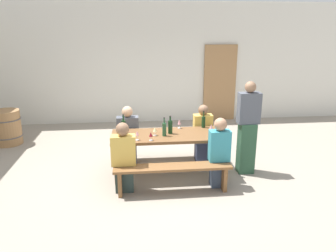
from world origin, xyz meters
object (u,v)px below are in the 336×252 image
object	(u,v)px
tasting_table	(168,138)
wine_glass_2	(137,134)
wine_bottle_0	(170,127)
seated_guest_far_0	(128,137)
wine_bottle_4	(124,126)
wine_bottle_1	(164,129)
wooden_door	(220,83)
seated_guest_near_0	(124,159)
seated_guest_far_1	(203,134)
wine_glass_0	(151,135)
wine_bottle_3	(203,122)
bench_far	(164,142)
wine_barrel	(7,127)
wine_glass_4	(179,122)
seated_guest_near_1	(219,154)
wine_glass_1	(155,130)
standing_host	(247,130)
wine_glass_3	(211,127)
bench_near	(173,172)
wine_bottle_2	(220,128)

from	to	relation	value
tasting_table	wine_glass_2	world-z (taller)	wine_glass_2
wine_bottle_0	seated_guest_far_0	bearing A→B (deg)	145.22
wine_bottle_4	wine_bottle_1	bearing A→B (deg)	-16.70
wooden_door	wine_bottle_0	xyz separation A→B (m)	(-1.78, -3.45, -0.18)
wine_bottle_4	seated_guest_near_0	size ratio (longest dim) A/B	0.30
seated_guest_far_1	wine_bottle_4	bearing A→B (deg)	-74.21
wine_glass_2	wine_glass_0	bearing A→B (deg)	-8.99
wine_bottle_4	seated_guest_far_1	distance (m)	1.61
wine_bottle_0	wine_bottle_3	size ratio (longest dim) A/B	1.01
seated_guest_near_0	seated_guest_far_1	world-z (taller)	seated_guest_near_0
bench_far	wine_barrel	bearing A→B (deg)	159.79
wine_glass_4	seated_guest_near_1	distance (m)	1.08
wine_bottle_4	wine_barrel	world-z (taller)	wine_bottle_4
wine_glass_1	seated_guest_far_1	distance (m)	1.19
wine_barrel	seated_guest_near_0	bearing A→B (deg)	-43.44
bench_far	wine_bottle_0	size ratio (longest dim) A/B	5.84
wine_bottle_1	seated_guest_near_1	xyz separation A→B (m)	(0.86, -0.47, -0.30)
wine_glass_0	wine_glass_4	bearing A→B (deg)	48.39
wine_glass_1	standing_host	xyz separation A→B (m)	(1.64, -0.03, -0.04)
wine_bottle_4	seated_guest_far_0	distance (m)	0.55
wooden_door	seated_guest_far_1	world-z (taller)	wooden_door
wooden_door	wine_glass_2	world-z (taller)	wooden_door
wine_glass_4	seated_guest_near_1	size ratio (longest dim) A/B	0.14
seated_guest_near_0	wine_barrel	xyz separation A→B (m)	(-2.66, 2.52, -0.16)
wine_glass_0	wine_glass_3	distance (m)	1.08
bench_near	seated_guest_far_1	distance (m)	1.47
bench_near	wine_bottle_4	bearing A→B (deg)	132.87
bench_far	seated_guest_near_1	xyz separation A→B (m)	(0.78, -1.26, 0.22)
wine_glass_0	wine_glass_1	world-z (taller)	wine_glass_1
wine_bottle_4	wine_glass_1	size ratio (longest dim) A/B	2.37
wine_glass_0	wine_glass_3	bearing A→B (deg)	10.33
wine_bottle_0	wine_bottle_4	bearing A→B (deg)	173.41
seated_guest_far_0	wine_bottle_2	bearing A→B (deg)	67.60
wine_glass_3	seated_guest_far_0	distance (m)	1.63
bench_near	wine_glass_2	size ratio (longest dim) A/B	11.82
wine_bottle_2	seated_guest_near_1	distance (m)	0.55
wine_glass_2	wine_glass_4	bearing A→B (deg)	37.27
bench_near	wine_bottle_1	bearing A→B (deg)	96.68
bench_near	standing_host	size ratio (longest dim) A/B	1.12
wine_glass_2	seated_guest_near_1	size ratio (longest dim) A/B	0.14
tasting_table	wine_barrel	distance (m)	3.97
wooden_door	bench_far	distance (m)	3.39
wooden_door	wine_bottle_1	distance (m)	4.04
wine_glass_0	standing_host	size ratio (longest dim) A/B	0.09
wine_glass_3	wooden_door	bearing A→B (deg)	73.25
wine_bottle_2	seated_guest_far_0	world-z (taller)	seated_guest_far_0
wine_bottle_1	wine_glass_1	world-z (taller)	wine_bottle_1
wine_bottle_2	seated_guest_far_0	size ratio (longest dim) A/B	0.27
wine_bottle_2	seated_guest_far_1	world-z (taller)	seated_guest_far_1
wine_glass_4	wine_glass_1	bearing A→B (deg)	-141.25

